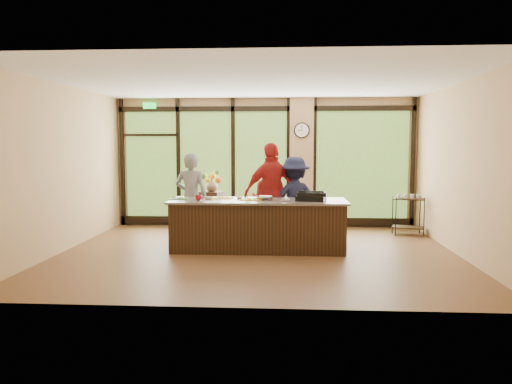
# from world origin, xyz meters

# --- Properties ---
(floor) EXTENTS (7.00, 7.00, 0.00)m
(floor) POSITION_xyz_m (0.00, 0.00, 0.00)
(floor) COLOR brown
(floor) RESTS_ON ground
(ceiling) EXTENTS (7.00, 7.00, 0.00)m
(ceiling) POSITION_xyz_m (0.00, 0.00, 3.00)
(ceiling) COLOR silver
(ceiling) RESTS_ON back_wall
(back_wall) EXTENTS (7.00, 0.00, 7.00)m
(back_wall) POSITION_xyz_m (0.00, 3.00, 1.50)
(back_wall) COLOR tan
(back_wall) RESTS_ON floor
(left_wall) EXTENTS (0.00, 6.00, 6.00)m
(left_wall) POSITION_xyz_m (-3.50, 0.00, 1.50)
(left_wall) COLOR tan
(left_wall) RESTS_ON floor
(right_wall) EXTENTS (0.00, 6.00, 6.00)m
(right_wall) POSITION_xyz_m (3.50, 0.00, 1.50)
(right_wall) COLOR tan
(right_wall) RESTS_ON floor
(window_wall) EXTENTS (6.90, 0.12, 3.00)m
(window_wall) POSITION_xyz_m (0.16, 2.95, 1.39)
(window_wall) COLOR tan
(window_wall) RESTS_ON floor
(island_base) EXTENTS (3.10, 1.00, 0.88)m
(island_base) POSITION_xyz_m (0.00, 0.30, 0.44)
(island_base) COLOR black
(island_base) RESTS_ON floor
(countertop) EXTENTS (3.20, 1.10, 0.04)m
(countertop) POSITION_xyz_m (0.00, 0.30, 0.90)
(countertop) COLOR gray
(countertop) RESTS_ON island_base
(wall_clock) EXTENTS (0.36, 0.04, 0.36)m
(wall_clock) POSITION_xyz_m (0.85, 2.87, 2.25)
(wall_clock) COLOR black
(wall_clock) RESTS_ON window_wall
(cook_left) EXTENTS (0.68, 0.47, 1.77)m
(cook_left) POSITION_xyz_m (-1.37, 1.00, 0.88)
(cook_left) COLOR slate
(cook_left) RESTS_ON floor
(cook_midleft) EXTENTS (0.96, 0.86, 1.64)m
(cook_midleft) POSITION_xyz_m (0.17, 1.16, 0.82)
(cook_midleft) COLOR maroon
(cook_midleft) RESTS_ON floor
(cook_midright) EXTENTS (1.24, 0.90, 1.96)m
(cook_midright) POSITION_xyz_m (0.23, 0.99, 0.98)
(cook_midright) COLOR #A81B19
(cook_midright) RESTS_ON floor
(cook_right) EXTENTS (1.21, 0.89, 1.69)m
(cook_right) POSITION_xyz_m (0.67, 1.07, 0.84)
(cook_right) COLOR #161932
(cook_right) RESTS_ON floor
(roasting_pan) EXTENTS (0.57, 0.49, 0.09)m
(roasting_pan) POSITION_xyz_m (0.95, 0.22, 0.96)
(roasting_pan) COLOR black
(roasting_pan) RESTS_ON countertop
(mixing_bowl) EXTENTS (0.35, 0.35, 0.07)m
(mixing_bowl) POSITION_xyz_m (0.11, 0.27, 0.96)
(mixing_bowl) COLOR silver
(mixing_bowl) RESTS_ON countertop
(cutting_board_left) EXTENTS (0.44, 0.38, 0.01)m
(cutting_board_left) POSITION_xyz_m (-1.48, 0.39, 0.93)
(cutting_board_left) COLOR #479034
(cutting_board_left) RESTS_ON countertop
(cutting_board_center) EXTENTS (0.42, 0.33, 0.01)m
(cutting_board_center) POSITION_xyz_m (-0.70, 0.53, 0.93)
(cutting_board_center) COLOR yellow
(cutting_board_center) RESTS_ON countertop
(cutting_board_right) EXTENTS (0.45, 0.37, 0.01)m
(cutting_board_right) POSITION_xyz_m (-0.11, 0.30, 0.93)
(cutting_board_right) COLOR yellow
(cutting_board_right) RESTS_ON countertop
(prep_bowl_near) EXTENTS (0.17, 0.17, 0.05)m
(prep_bowl_near) POSITION_xyz_m (-0.93, 0.35, 0.94)
(prep_bowl_near) COLOR silver
(prep_bowl_near) RESTS_ON countertop
(prep_bowl_mid) EXTENTS (0.18, 0.18, 0.04)m
(prep_bowl_mid) POSITION_xyz_m (0.51, 0.10, 0.94)
(prep_bowl_mid) COLOR silver
(prep_bowl_mid) RESTS_ON countertop
(prep_bowl_far) EXTENTS (0.15, 0.15, 0.03)m
(prep_bowl_far) POSITION_xyz_m (-0.36, 0.52, 0.94)
(prep_bowl_far) COLOR silver
(prep_bowl_far) RESTS_ON countertop
(red_ramekin) EXTENTS (0.16, 0.16, 0.10)m
(red_ramekin) POSITION_xyz_m (-1.06, 0.13, 0.97)
(red_ramekin) COLOR #A1101B
(red_ramekin) RESTS_ON countertop
(flower_stand) EXTENTS (0.55, 0.55, 0.89)m
(flower_stand) POSITION_xyz_m (-1.14, 2.15, 0.45)
(flower_stand) COLOR black
(flower_stand) RESTS_ON floor
(flower_vase) EXTENTS (0.30, 0.30, 0.28)m
(flower_vase) POSITION_xyz_m (-1.14, 2.15, 1.03)
(flower_vase) COLOR #7E6345
(flower_vase) RESTS_ON flower_stand
(bar_cart) EXTENTS (0.72, 0.54, 0.87)m
(bar_cart) POSITION_xyz_m (3.10, 2.01, 0.52)
(bar_cart) COLOR black
(bar_cart) RESTS_ON floor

